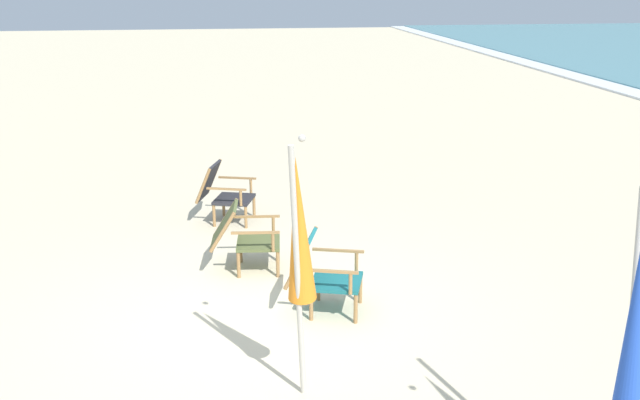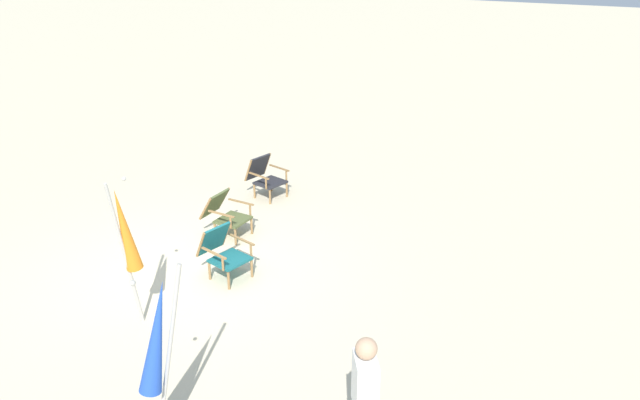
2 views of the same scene
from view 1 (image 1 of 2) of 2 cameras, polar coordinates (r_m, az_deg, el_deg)
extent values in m
plane|color=beige|center=(7.39, -4.15, -9.05)|extent=(80.00, 80.00, 0.00)
cube|color=#515B33|center=(8.46, -4.72, -3.27)|extent=(0.56, 0.53, 0.04)
cube|color=#515B33|center=(8.41, -7.32, -1.89)|extent=(0.52, 0.35, 0.46)
cylinder|color=olive|center=(8.73, -3.23, -3.71)|extent=(0.04, 0.04, 0.32)
cylinder|color=olive|center=(8.30, -3.23, -4.84)|extent=(0.04, 0.04, 0.32)
cylinder|color=olive|center=(8.75, -6.07, -3.75)|extent=(0.04, 0.04, 0.32)
cylinder|color=olive|center=(8.31, -6.22, -4.88)|extent=(0.04, 0.04, 0.32)
cube|color=olive|center=(8.66, -4.83, -1.27)|extent=(0.08, 0.53, 0.02)
cylinder|color=olive|center=(8.69, -3.58, -1.94)|extent=(0.04, 0.04, 0.22)
cube|color=olive|center=(8.13, -4.94, -2.50)|extent=(0.08, 0.53, 0.02)
cylinder|color=olive|center=(8.16, -3.60, -3.21)|extent=(0.04, 0.04, 0.22)
cylinder|color=olive|center=(8.65, -7.20, -1.35)|extent=(0.07, 0.31, 0.46)
cylinder|color=olive|center=(8.17, -7.44, -2.46)|extent=(0.07, 0.31, 0.46)
cube|color=#196066|center=(7.41, 1.26, -6.22)|extent=(0.64, 0.61, 0.04)
cube|color=#196066|center=(7.37, -1.46, -4.39)|extent=(0.55, 0.39, 0.48)
cylinder|color=olive|center=(7.67, 3.09, -6.73)|extent=(0.04, 0.04, 0.32)
cylinder|color=olive|center=(7.24, 2.73, -8.20)|extent=(0.04, 0.04, 0.32)
cylinder|color=olive|center=(7.71, -0.12, -6.55)|extent=(0.04, 0.04, 0.32)
cylinder|color=olive|center=(7.29, -0.68, -8.00)|extent=(0.04, 0.04, 0.32)
cube|color=olive|center=(7.59, 1.39, -3.86)|extent=(0.19, 0.52, 0.02)
cylinder|color=olive|center=(7.61, 2.80, -4.71)|extent=(0.04, 0.04, 0.22)
cube|color=olive|center=(7.07, 0.83, -5.46)|extent=(0.19, 0.52, 0.02)
cylinder|color=olive|center=(7.09, 2.34, -6.36)|extent=(0.04, 0.04, 0.22)
cylinder|color=olive|center=(7.61, -1.13, -3.70)|extent=(0.11, 0.26, 0.49)
cylinder|color=olive|center=(7.14, -1.81, -5.13)|extent=(0.11, 0.26, 0.49)
cube|color=#28282D|center=(10.11, -6.57, 0.07)|extent=(0.64, 0.61, 0.04)
cube|color=#28282D|center=(10.14, -8.49, 1.44)|extent=(0.54, 0.37, 0.49)
cylinder|color=olive|center=(10.33, -5.05, -0.46)|extent=(0.04, 0.04, 0.32)
cylinder|color=olive|center=(9.89, -5.68, -1.26)|extent=(0.04, 0.04, 0.32)
cylinder|color=olive|center=(10.43, -7.36, -0.36)|extent=(0.04, 0.04, 0.32)
cylinder|color=olive|center=(10.00, -8.08, -1.14)|extent=(0.04, 0.04, 0.32)
cube|color=olive|center=(10.32, -6.32, 1.69)|extent=(0.19, 0.52, 0.02)
cylinder|color=olive|center=(10.30, -5.29, 1.06)|extent=(0.04, 0.04, 0.22)
cube|color=olive|center=(9.80, -7.14, 0.83)|extent=(0.19, 0.52, 0.02)
cylinder|color=olive|center=(9.78, -6.06, 0.17)|extent=(0.04, 0.04, 0.22)
cylinder|color=olive|center=(10.38, -8.08, 1.81)|extent=(0.11, 0.24, 0.49)
cylinder|color=olive|center=(9.91, -8.91, 1.05)|extent=(0.11, 0.24, 0.49)
cylinder|color=#B7B2A8|center=(5.63, -1.71, -5.95)|extent=(0.27, 0.16, 2.09)
cone|color=orange|center=(5.54, -1.60, -2.31)|extent=(0.41, 0.35, 1.17)
sphere|color=#B7B2A8|center=(5.43, -1.39, 4.73)|extent=(0.06, 0.06, 0.06)
cylinder|color=#B7B2A8|center=(4.88, 22.47, -11.43)|extent=(0.51, 0.23, 2.05)
cone|color=blue|center=(4.65, 23.12, -8.02)|extent=(0.53, 0.38, 1.17)
camera|label=2|loc=(6.00, 89.41, 17.65)|focal=35.00mm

